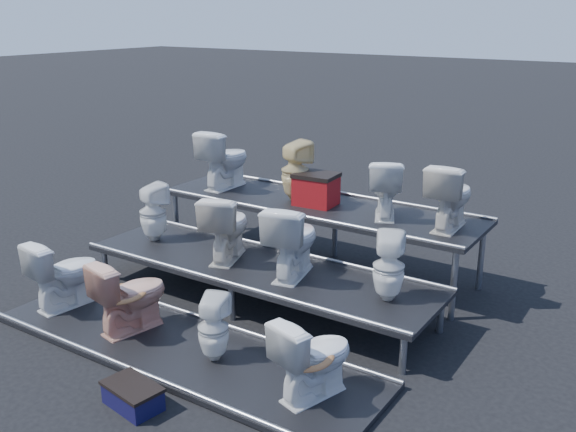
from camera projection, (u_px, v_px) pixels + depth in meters
The scene contains 18 objects.
ground at pixel (258, 303), 7.32m from camera, with size 80.00×80.00×0.00m, color black.
tier_front at pixel (181, 349), 6.28m from camera, with size 4.20×1.20×0.06m, color black.
tier_mid at pixel (258, 285), 7.25m from camera, with size 4.20×1.20×0.46m, color black.
tier_back at pixel (317, 236), 8.23m from camera, with size 4.20×1.20×0.86m, color black.
toilet_0 at pixel (65, 273), 7.02m from camera, with size 0.44×0.77×0.79m, color silver.
toilet_1 at pixel (130, 294), 6.49m from camera, with size 0.43×0.76×0.78m, color #DA9E83.
toilet_2 at pixel (213, 328), 5.95m from camera, with size 0.29×0.30×0.64m, color silver.
toilet_3 at pixel (314, 356), 5.37m from camera, with size 0.41×0.73×0.74m, color silver.
toilet_4 at pixel (153, 212), 7.90m from camera, with size 0.32×0.33×0.72m, color silver.
toilet_5 at pixel (226, 226), 7.29m from camera, with size 0.44×0.77×0.78m, color beige.
toilet_6 at pixel (292, 240), 6.82m from camera, with size 0.45×0.80×0.81m, color silver.
toilet_7 at pixel (389, 267), 6.25m from camera, with size 0.31×0.32×0.69m, color silver.
toilet_8 at pixel (225, 159), 8.74m from camera, with size 0.45×0.79×0.80m, color silver.
toilet_9 at pixel (295, 171), 8.15m from camera, with size 0.35×0.35×0.77m, color #DCC585.
toilet_10 at pixel (385, 188), 7.51m from camera, with size 0.39×0.69×0.70m, color silver.
toilet_11 at pixel (450, 196), 7.09m from camera, with size 0.42×0.74×0.75m, color beige.
red_crate at pixel (316, 191), 8.02m from camera, with size 0.49×0.39×0.35m, color maroon.
step_stool at pixel (133, 397), 5.39m from camera, with size 0.50×0.30×0.18m, color black.
Camera 1 is at (3.94, -5.39, 3.19)m, focal length 40.00 mm.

